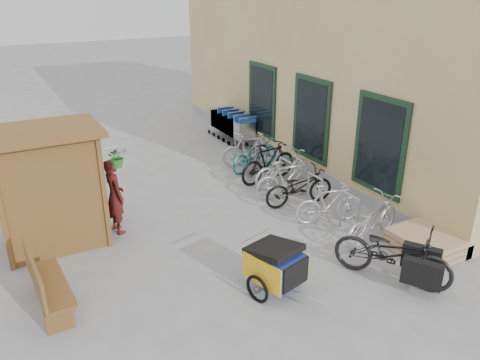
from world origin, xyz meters
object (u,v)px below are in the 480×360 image
bench (45,283)px  bike_5 (268,162)px  bike_7 (249,150)px  bike_2 (299,187)px  bike_6 (255,155)px  kiosk (42,173)px  pallet_stack (424,244)px  shopping_carts (230,122)px  child_trailer (276,264)px  cargo_bike (394,254)px  bike_0 (372,220)px  person_kiosk (115,196)px  bike_3 (287,179)px  bike_1 (329,204)px  bike_4 (282,168)px

bench → bike_5: 6.61m
bike_7 → bench: bearing=136.4°
bike_2 → bike_6: (0.24, 2.48, -0.01)m
kiosk → pallet_stack: kiosk is taller
shopping_carts → child_trailer: (-3.19, -7.76, -0.13)m
bench → cargo_bike: 5.84m
bike_0 → bike_7: bearing=-13.9°
pallet_stack → person_kiosk: size_ratio=0.74×
pallet_stack → shopping_carts: bearing=90.0°
bike_2 → bike_7: (0.26, 2.83, 0.03)m
person_kiosk → bike_7: 4.86m
shopping_carts → bike_0: shopping_carts is taller
bike_5 → shopping_carts: bearing=-20.0°
bike_3 → pallet_stack: bearing=-156.5°
bike_6 → cargo_bike: bearing=159.9°
bike_2 → bike_3: bike_3 is taller
cargo_bike → person_kiosk: (-3.77, 4.14, 0.28)m
cargo_bike → person_kiosk: person_kiosk is taller
shopping_carts → child_trailer: bearing=-112.4°
person_kiosk → bike_3: 4.14m
person_kiosk → bike_1: size_ratio=1.06×
bike_2 → bike_6: size_ratio=1.02×
person_kiosk → bike_1: 4.58m
pallet_stack → bike_4: bearing=97.1°
pallet_stack → bench: size_ratio=0.76×
pallet_stack → person_kiosk: 6.29m
kiosk → bike_0: 6.56m
bike_1 → bike_7: size_ratio=0.94×
person_kiosk → bike_6: person_kiosk is taller
person_kiosk → bike_2: bearing=-108.4°
person_kiosk → bike_6: bearing=-76.5°
child_trailer → cargo_bike: size_ratio=0.76×
bike_2 → bike_1: bearing=-171.3°
bike_0 → bike_2: 2.13m
bike_2 → cargo_bike: bearing=-179.4°
pallet_stack → bike_1: (-0.81, 1.92, 0.25)m
bike_3 → child_trailer: bearing=152.4°
cargo_bike → bike_6: 5.87m
bench → bike_3: bench is taller
shopping_carts → person_kiosk: 6.63m
cargo_bike → bike_0: bearing=29.6°
bike_7 → bike_4: bearing=-165.3°
kiosk → cargo_bike: (5.06, -4.23, -1.02)m
bench → bike_2: size_ratio=0.91×
cargo_bike → bike_2: size_ratio=1.22×
kiosk → bike_6: 6.00m
cargo_bike → bike_3: bearing=53.2°
pallet_stack → cargo_bike: cargo_bike is taller
cargo_bike → shopping_carts: bearing=50.2°
bench → bike_6: size_ratio=0.92×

